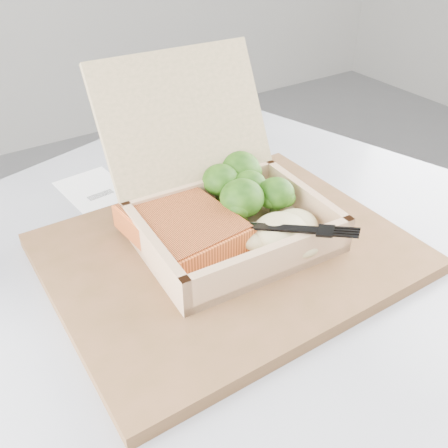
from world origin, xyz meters
TOP-DOWN VIEW (x-y plane):
  - cafe_table at (-0.31, 0.02)m, footprint 0.95×0.95m
  - serving_tray at (-0.31, 0.02)m, footprint 0.39×0.31m
  - takeout_container at (-0.30, 0.07)m, footprint 0.22×0.25m
  - salmon_fillet at (-0.35, 0.06)m, footprint 0.11×0.14m
  - broccoli_pile at (-0.25, 0.07)m, footprint 0.12×0.12m
  - mashed_potatoes at (-0.27, -0.01)m, footprint 0.10×0.09m
  - plastic_fork at (-0.30, 0.00)m, footprint 0.11×0.13m
  - receipt at (-0.39, 0.24)m, footprint 0.09×0.16m

SIDE VIEW (x-z plane):
  - cafe_table at x=-0.31m, z-range 0.17..0.89m
  - receipt at x=-0.39m, z-range 0.72..0.72m
  - serving_tray at x=-0.31m, z-range 0.72..0.73m
  - salmon_fillet at x=-0.35m, z-range 0.74..0.77m
  - mashed_potatoes at x=-0.27m, z-range 0.74..0.78m
  - broccoli_pile at x=-0.25m, z-range 0.74..0.79m
  - plastic_fork at x=-0.30m, z-range 0.77..0.78m
  - takeout_container at x=-0.30m, z-range 0.69..0.87m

